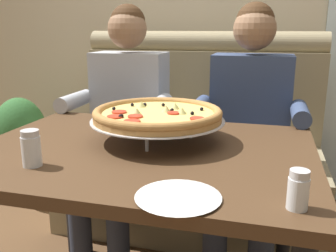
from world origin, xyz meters
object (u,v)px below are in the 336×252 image
Objects in this scene: diner_left at (124,112)px; diner_right at (249,119)px; shaker_oregano at (298,193)px; plate_near_left at (178,195)px; dining_table at (143,171)px; shaker_parmesan at (31,151)px; booth_bench at (193,156)px; pizza at (158,115)px; potted_plant at (21,143)px.

diner_right is at bearing 0.00° from diner_left.
diner_left is 1.30m from shaker_oregano.
plate_near_left is at bearing -175.67° from shaker_oregano.
dining_table is 0.94× the size of diner_right.
diner_left is at bearing 94.13° from shaker_parmesan.
booth_bench reaches higher than dining_table.
shaker_parmesan is at bearing 173.72° from shaker_oregano.
diner_right reaches higher than pizza.
shaker_parmesan reaches higher than dining_table.
shaker_oregano is 0.44× the size of plate_near_left.
potted_plant is at bearing 146.46° from pizza.
shaker_parmesan is at bearing -102.74° from booth_bench.
diner_left is 1.00× the size of diner_right.
diner_left reaches higher than pizza.
shaker_oregano is at bearing -36.42° from potted_plant.
diner_left reaches higher than shaker_parmesan.
shaker_oregano is (0.50, -0.35, 0.13)m from dining_table.
potted_plant is (-1.53, 0.25, -0.32)m from diner_right.
shaker_oregano is at bearing -6.28° from shaker_parmesan.
shaker_oregano is 0.78m from shaker_parmesan.
shaker_oregano is at bearing -68.27° from booth_bench.
potted_plant is (-1.19, 0.91, -0.26)m from dining_table.
shaker_parmesan is 0.52× the size of plate_near_left.
shaker_parmesan is (-0.77, 0.08, 0.01)m from shaker_oregano.
diner_left is at bearing -16.45° from potted_plant.
diner_right is at bearing 83.79° from plate_near_left.
pizza is at bearing -118.70° from diner_right.
shaker_oregano is at bearing -42.95° from pizza.
dining_table is 0.73m from diner_right.
dining_table is (0.00, -0.92, 0.25)m from booth_bench.
shaker_parmesan is at bearing -129.52° from pizza.
dining_table is 0.44m from plate_near_left.
pizza is 4.39× the size of shaker_parmesan.
plate_near_left reaches higher than dining_table.
pizza is (0.36, -0.56, 0.13)m from diner_left.
diner_right is at bearing -9.45° from potted_plant.
pizza is (0.03, -0.82, 0.44)m from booth_bench.
shaker_parmesan is at bearing -51.58° from potted_plant.
booth_bench is 13.00× the size of shaker_parmesan.
pizza is at bearing 112.61° from plate_near_left.
shaker_parmesan is 0.50m from plate_near_left.
shaker_parmesan is (-0.60, -0.91, 0.08)m from diner_right.
shaker_oregano is at bearing -50.03° from diner_left.
dining_table is 0.94× the size of diner_left.
booth_bench is 6.77× the size of plate_near_left.
dining_table is at bearing 121.04° from plate_near_left.
shaker_oregano is (0.17, -1.00, 0.07)m from diner_right.
diner_right is at bearing 61.30° from pizza.
booth_bench is 1.19m from potted_plant.
diner_left is 1.82× the size of potted_plant.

